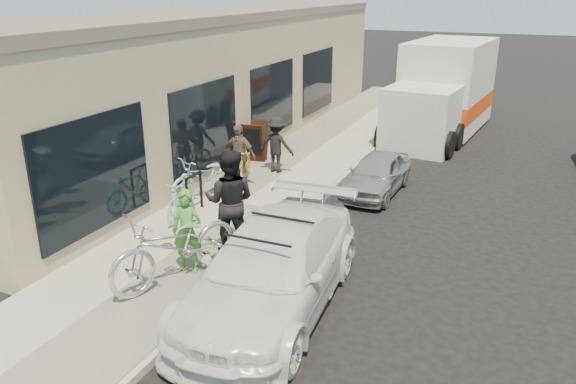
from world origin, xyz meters
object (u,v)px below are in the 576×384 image
(moving_truck, at_px, (443,93))
(cruiser_bike_c, at_px, (244,165))
(sandwich_board, at_px, (254,141))
(bystander_b, at_px, (239,155))
(man_standing, at_px, (230,201))
(sedan_silver, at_px, (377,174))
(cruiser_bike_b, at_px, (206,176))
(bystander_a, at_px, (277,145))
(woman_rider, at_px, (187,231))
(sedan_white, at_px, (272,269))
(tandem_bike, at_px, (176,246))
(bike_rack, at_px, (194,189))
(cruiser_bike_a, at_px, (181,198))

(moving_truck, height_order, cruiser_bike_c, moving_truck)
(sandwich_board, height_order, bystander_b, bystander_b)
(man_standing, bearing_deg, sedan_silver, -124.55)
(sandwich_board, bearing_deg, cruiser_bike_b, -91.75)
(cruiser_bike_b, bearing_deg, bystander_a, 93.80)
(woman_rider, height_order, bystander_b, bystander_b)
(sedan_white, height_order, bystander_b, bystander_b)
(cruiser_bike_c, bearing_deg, woman_rider, -90.91)
(sedan_silver, bearing_deg, cruiser_bike_b, -144.84)
(tandem_bike, xyz_separation_m, cruiser_bike_c, (-1.34, 5.02, -0.18))
(tandem_bike, bearing_deg, bike_rack, 139.33)
(bike_rack, xyz_separation_m, cruiser_bike_c, (0.09, 2.20, -0.06))
(moving_truck, bearing_deg, bystander_a, -109.94)
(sedan_white, distance_m, bystander_a, 6.66)
(sandwich_board, xyz_separation_m, cruiser_bike_a, (0.44, -4.45, -0.12))
(cruiser_bike_c, bearing_deg, sandwich_board, 92.08)
(bike_rack, height_order, bystander_b, bystander_b)
(sandwich_board, xyz_separation_m, cruiser_bike_c, (0.63, -1.85, -0.10))
(bike_rack, bearing_deg, sandwich_board, 97.54)
(sedan_white, height_order, cruiser_bike_c, sedan_white)
(bike_rack, bearing_deg, cruiser_bike_b, 105.47)
(tandem_bike, bearing_deg, cruiser_bike_c, 127.30)
(sedan_white, distance_m, man_standing, 2.04)
(cruiser_bike_b, bearing_deg, woman_rider, -42.95)
(cruiser_bike_b, bearing_deg, cruiser_bike_c, 95.47)
(sedan_silver, relative_size, man_standing, 1.47)
(sedan_silver, height_order, moving_truck, moving_truck)
(sandwich_board, xyz_separation_m, bystander_a, (1.02, -0.69, 0.18))
(sedan_silver, height_order, bystander_a, bystander_a)
(sandwich_board, distance_m, woman_rider, 6.76)
(moving_truck, height_order, woman_rider, moving_truck)
(cruiser_bike_c, distance_m, bystander_a, 1.26)
(tandem_bike, relative_size, woman_rider, 1.66)
(sandwich_board, relative_size, sedan_white, 0.23)
(sandwich_board, height_order, cruiser_bike_c, sandwich_board)
(cruiser_bike_c, bearing_deg, sedan_white, -74.66)
(sedan_white, xyz_separation_m, woman_rider, (-1.78, 0.31, 0.21))
(moving_truck, relative_size, bystander_a, 4.36)
(sedan_white, relative_size, bystander_a, 3.25)
(bike_rack, bearing_deg, woman_rider, -59.81)
(cruiser_bike_b, bearing_deg, man_standing, -29.25)
(woman_rider, bearing_deg, cruiser_bike_b, 109.52)
(woman_rider, height_order, cruiser_bike_a, woman_rider)
(man_standing, height_order, cruiser_bike_a, man_standing)
(cruiser_bike_c, bearing_deg, sedan_silver, 0.40)
(bike_rack, height_order, cruiser_bike_a, cruiser_bike_a)
(man_standing, xyz_separation_m, cruiser_bike_b, (-1.95, 2.31, -0.48))
(sedan_white, height_order, cruiser_bike_a, sedan_white)
(moving_truck, xyz_separation_m, woman_rider, (-2.37, -12.59, -0.49))
(sandwich_board, xyz_separation_m, sedan_white, (3.72, -6.78, -0.03))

